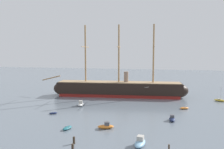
% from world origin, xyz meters
% --- Properties ---
extents(tall_ship, '(57.24, 14.10, 27.54)m').
position_xyz_m(tall_ship, '(-4.71, 54.73, 3.00)').
color(tall_ship, maroon).
rests_on(tall_ship, ground).
extents(dinghy_foreground_left, '(1.83, 3.08, 0.68)m').
position_xyz_m(dinghy_foreground_left, '(-8.14, 14.42, 0.34)').
color(dinghy_foreground_left, '#236670').
rests_on(dinghy_foreground_left, ground).
extents(motorboat_foreground_right, '(2.24, 4.43, 1.79)m').
position_xyz_m(motorboat_foreground_right, '(8.61, 9.23, 0.63)').
color(motorboat_foreground_right, '#7FB2D6').
rests_on(motorboat_foreground_right, ground).
extents(motorboat_near_centre, '(3.95, 2.52, 1.54)m').
position_xyz_m(motorboat_near_centre, '(0.06, 17.02, 0.54)').
color(motorboat_near_centre, orange).
rests_on(motorboat_near_centre, ground).
extents(dinghy_mid_left, '(2.39, 2.03, 0.52)m').
position_xyz_m(dinghy_mid_left, '(-17.32, 25.45, 0.26)').
color(dinghy_mid_left, '#1E284C').
rests_on(dinghy_mid_left, ground).
extents(motorboat_mid_right, '(1.68, 3.57, 1.46)m').
position_xyz_m(motorboat_mid_right, '(14.75, 26.53, 0.51)').
color(motorboat_mid_right, '#1E284C').
rests_on(motorboat_mid_right, ground).
extents(motorboat_alongside_bow, '(2.61, 4.34, 1.70)m').
position_xyz_m(motorboat_alongside_bow, '(-13.43, 36.44, 0.60)').
color(motorboat_alongside_bow, silver).
rests_on(motorboat_alongside_bow, ground).
extents(dinghy_alongside_stern, '(3.01, 2.18, 0.65)m').
position_xyz_m(dinghy_alongside_stern, '(18.61, 39.44, 0.33)').
color(dinghy_alongside_stern, orange).
rests_on(dinghy_alongside_stern, ground).
extents(motorboat_far_left, '(3.77, 2.03, 1.50)m').
position_xyz_m(motorboat_far_left, '(-27.00, 53.70, 0.53)').
color(motorboat_far_left, '#236670').
rests_on(motorboat_far_left, ground).
extents(sailboat_far_right, '(3.99, 2.79, 5.05)m').
position_xyz_m(sailboat_far_right, '(31.56, 53.77, 0.42)').
color(sailboat_far_right, gold).
rests_on(sailboat_far_right, ground).
extents(motorboat_distant_centre, '(4.72, 2.28, 1.92)m').
position_xyz_m(motorboat_distant_centre, '(4.40, 61.81, 0.68)').
color(motorboat_distant_centre, gray).
rests_on(motorboat_distant_centre, ground).
extents(mooring_piling_nearest, '(0.30, 0.30, 1.52)m').
position_xyz_m(mooring_piling_nearest, '(13.72, 7.25, 0.76)').
color(mooring_piling_nearest, '#4C3D2D').
rests_on(mooring_piling_nearest, ground).
extents(mooring_piling_left_pair, '(0.43, 0.43, 1.36)m').
position_xyz_m(mooring_piling_left_pair, '(-3.57, 7.24, 0.68)').
color(mooring_piling_left_pair, '#382B1E').
rests_on(mooring_piling_left_pair, ground).
extents(mooring_piling_right_pair, '(0.43, 0.43, 1.24)m').
position_xyz_m(mooring_piling_right_pair, '(-2.61, 4.34, 0.62)').
color(mooring_piling_right_pair, '#382B1E').
rests_on(mooring_piling_right_pair, ground).
extents(seagull_in_flight, '(1.19, 0.90, 0.14)m').
position_xyz_m(seagull_in_flight, '(8.29, 25.36, 8.43)').
color(seagull_in_flight, silver).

